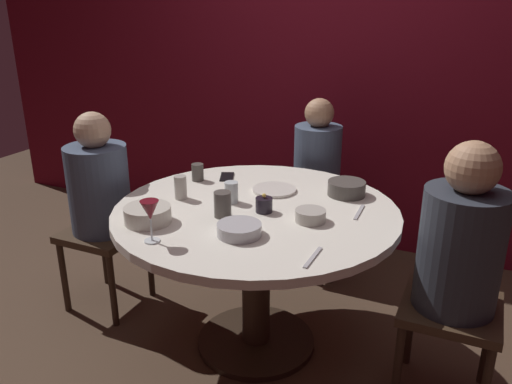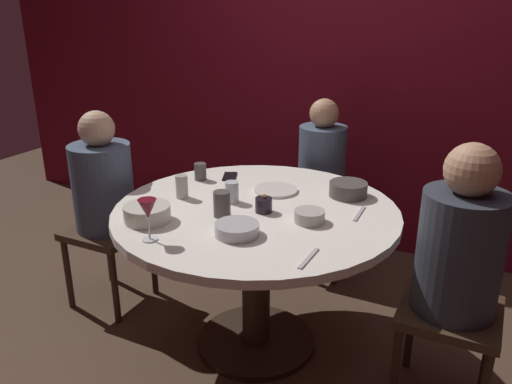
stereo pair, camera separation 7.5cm
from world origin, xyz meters
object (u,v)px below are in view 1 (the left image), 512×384
at_px(bowl_small_white, 310,216).
at_px(cup_by_right_diner, 231,192).
at_px(bowl_salad_center, 347,188).
at_px(cup_by_left_diner, 181,187).
at_px(dining_table, 256,238).
at_px(seated_diner_back, 317,167).
at_px(seated_diner_left, 99,190).
at_px(wine_glass, 150,212).
at_px(cup_near_candle, 223,204).
at_px(bowl_sauce_side, 148,215).
at_px(cup_center_front, 198,172).
at_px(candle_holder, 264,205).
at_px(bowl_serving_large, 239,229).
at_px(seated_diner_right, 460,250).
at_px(dinner_plate, 274,190).
at_px(cell_phone, 227,177).

relative_size(bowl_small_white, cup_by_right_diner, 1.32).
distance_m(bowl_salad_center, cup_by_left_diner, 0.82).
distance_m(dining_table, seated_diner_back, 0.93).
bearing_deg(dining_table, seated_diner_back, 90.00).
height_order(dining_table, bowl_salad_center, bowl_salad_center).
relative_size(seated_diner_left, wine_glass, 6.43).
xyz_separation_m(seated_diner_back, cup_near_candle, (-0.09, -1.08, 0.12)).
height_order(bowl_small_white, bowl_sauce_side, bowl_sauce_side).
bearing_deg(cup_center_front, candle_holder, -27.08).
distance_m(bowl_serving_large, cup_near_candle, 0.21).
height_order(bowl_serving_large, bowl_sauce_side, bowl_sauce_side).
bearing_deg(dining_table, seated_diner_right, 0.00).
height_order(seated_diner_back, cup_by_left_diner, seated_diner_back).
xyz_separation_m(seated_diner_left, cup_by_left_diner, (0.55, -0.04, 0.11)).
bearing_deg(cup_by_right_diner, seated_diner_right, -1.02).
relative_size(seated_diner_left, seated_diner_back, 1.01).
bearing_deg(wine_glass, dinner_plate, 73.26).
xyz_separation_m(dining_table, cup_by_right_diner, (-0.14, 0.02, 0.21)).
height_order(dining_table, bowl_serving_large, bowl_serving_large).
bearing_deg(cup_near_candle, cup_by_left_diner, 158.73).
bearing_deg(dinner_plate, bowl_serving_large, -82.70).
bearing_deg(cup_center_front, dinner_plate, 2.09).
bearing_deg(seated_diner_right, bowl_salad_center, -31.29).
distance_m(seated_diner_right, cup_by_left_diner, 1.29).
bearing_deg(cup_center_front, dining_table, -27.12).
distance_m(seated_diner_back, seated_diner_right, 1.29).
bearing_deg(cup_by_right_diner, cup_by_left_diner, -166.84).
height_order(candle_holder, wine_glass, wine_glass).
distance_m(candle_holder, cell_phone, 0.53).
height_order(seated_diner_right, cup_center_front, seated_diner_right).
xyz_separation_m(seated_diner_back, cup_center_front, (-0.45, -0.69, 0.11)).
height_order(dining_table, wine_glass, wine_glass).
xyz_separation_m(bowl_serving_large, cup_by_left_diner, (-0.45, 0.26, 0.03)).
bearing_deg(dinner_plate, cup_by_left_diner, -142.78).
xyz_separation_m(cell_phone, cup_near_candle, (0.23, -0.49, 0.05)).
xyz_separation_m(seated_diner_back, cup_by_left_diner, (-0.39, -0.96, 0.12)).
bearing_deg(cup_by_right_diner, dinner_plate, 60.61).
height_order(seated_diner_left, cup_by_left_diner, seated_diner_left).
xyz_separation_m(seated_diner_right, bowl_sauce_side, (-1.26, -0.35, 0.06)).
relative_size(bowl_serving_large, cup_center_front, 2.02).
bearing_deg(bowl_sauce_side, seated_diner_back, 74.09).
xyz_separation_m(bowl_serving_large, bowl_small_white, (0.22, 0.26, 0.00)).
relative_size(seated_diner_back, candle_holder, 12.44).
bearing_deg(cup_by_right_diner, bowl_serving_large, -58.03).
xyz_separation_m(seated_diner_left, bowl_sauce_side, (0.57, -0.35, 0.09)).
distance_m(cell_phone, bowl_salad_center, 0.67).
height_order(seated_diner_left, cup_center_front, seated_diner_left).
xyz_separation_m(bowl_serving_large, bowl_salad_center, (0.28, 0.64, 0.01)).
height_order(seated_diner_right, cup_near_candle, seated_diner_right).
height_order(cup_near_candle, cup_center_front, cup_near_candle).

